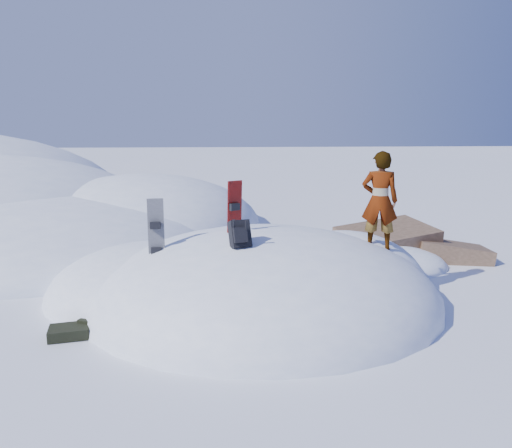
{
  "coord_description": "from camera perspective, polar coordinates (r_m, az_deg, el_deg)",
  "views": [
    {
      "loc": [
        -0.79,
        -9.34,
        3.57
      ],
      "look_at": [
        -0.13,
        0.3,
        1.56
      ],
      "focal_mm": 35.0,
      "sensor_mm": 36.0,
      "label": 1
    }
  ],
  "objects": [
    {
      "name": "ground",
      "position": [
        10.03,
        0.86,
        -9.1
      ],
      "size": [
        120.0,
        120.0,
        0.0
      ],
      "primitive_type": "plane",
      "color": "white",
      "rests_on": "ground"
    },
    {
      "name": "snow_mound",
      "position": [
        10.24,
        -0.22,
        -8.65
      ],
      "size": [
        8.0,
        6.0,
        3.0
      ],
      "color": "white",
      "rests_on": "ground"
    },
    {
      "name": "rock_outcrop",
      "position": [
        13.62,
        15.58,
        -3.83
      ],
      "size": [
        4.68,
        4.41,
        1.68
      ],
      "color": "brown",
      "rests_on": "ground"
    },
    {
      "name": "snowboard_red",
      "position": [
        9.54,
        -2.49,
        0.22
      ],
      "size": [
        0.31,
        0.29,
        1.63
      ],
      "rotation": [
        0.0,
        0.0,
        0.54
      ],
      "color": "red",
      "rests_on": "snow_mound"
    },
    {
      "name": "snowboard_dark",
      "position": [
        9.37,
        -11.32,
        -1.89
      ],
      "size": [
        0.31,
        0.23,
        1.59
      ],
      "rotation": [
        0.0,
        0.0,
        0.08
      ],
      "color": "black",
      "rests_on": "snow_mound"
    },
    {
      "name": "backpack",
      "position": [
        8.7,
        -1.86,
        -1.19
      ],
      "size": [
        0.44,
        0.51,
        0.57
      ],
      "rotation": [
        0.0,
        0.0,
        0.28
      ],
      "color": "black",
      "rests_on": "snow_mound"
    },
    {
      "name": "gear_pile",
      "position": [
        9.1,
        -20.2,
        -11.32
      ],
      "size": [
        0.88,
        0.67,
        0.23
      ],
      "rotation": [
        0.0,
        0.0,
        0.2
      ],
      "color": "black",
      "rests_on": "ground"
    },
    {
      "name": "person",
      "position": [
        10.19,
        13.95,
        2.62
      ],
      "size": [
        0.82,
        0.65,
        1.96
      ],
      "primitive_type": "imported",
      "rotation": [
        0.0,
        0.0,
        2.86
      ],
      "color": "slate",
      "rests_on": "snow_mound"
    }
  ]
}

